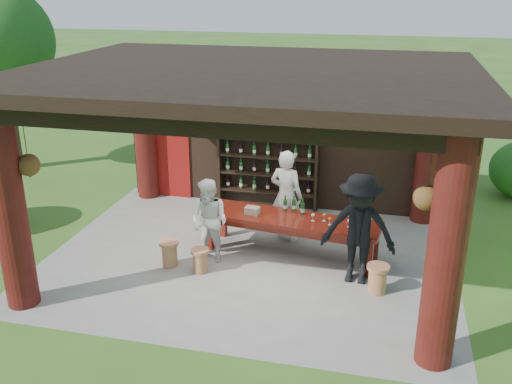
% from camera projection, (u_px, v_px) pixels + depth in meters
% --- Properties ---
extents(ground, '(90.00, 90.00, 0.00)m').
position_uv_depth(ground, '(251.00, 257.00, 10.64)').
color(ground, '#2D5119').
rests_on(ground, ground).
extents(pavilion, '(7.50, 6.00, 3.60)m').
position_uv_depth(pavilion, '(256.00, 141.00, 10.28)').
color(pavilion, slate).
rests_on(pavilion, ground).
extents(wine_shelf, '(2.24, 0.34, 1.97)m').
position_uv_depth(wine_shelf, '(268.00, 166.00, 12.57)').
color(wine_shelf, black).
rests_on(wine_shelf, ground).
extents(tasting_table, '(3.36, 1.25, 0.75)m').
position_uv_depth(tasting_table, '(291.00, 224.00, 10.51)').
color(tasting_table, '#62190E').
rests_on(tasting_table, ground).
extents(stool_near_left, '(0.33, 0.33, 0.43)m').
position_uv_depth(stool_near_left, '(200.00, 260.00, 10.03)').
color(stool_near_left, '#965D3C').
rests_on(stool_near_left, ground).
extents(stool_near_right, '(0.38, 0.38, 0.49)m').
position_uv_depth(stool_near_right, '(377.00, 278.00, 9.36)').
color(stool_near_right, '#965D3C').
rests_on(stool_near_right, ground).
extents(stool_far_left, '(0.36, 0.36, 0.48)m').
position_uv_depth(stool_far_left, '(169.00, 253.00, 10.24)').
color(stool_far_left, '#965D3C').
rests_on(stool_far_left, ground).
extents(host, '(0.76, 0.59, 1.83)m').
position_uv_depth(host, '(286.00, 196.00, 11.06)').
color(host, silver).
rests_on(host, ground).
extents(guest_woman, '(0.90, 0.80, 1.55)m').
position_uv_depth(guest_woman, '(209.00, 221.00, 10.28)').
color(guest_woman, silver).
rests_on(guest_woman, ground).
extents(guest_man, '(1.29, 0.80, 1.93)m').
position_uv_depth(guest_man, '(359.00, 229.00, 9.47)').
color(guest_man, black).
rests_on(guest_man, ground).
extents(table_bottles, '(0.43, 0.20, 0.31)m').
position_uv_depth(table_bottles, '(294.00, 204.00, 10.68)').
color(table_bottles, '#194C1E').
rests_on(table_bottles, tasting_table).
extents(table_glasses, '(0.72, 0.23, 0.15)m').
position_uv_depth(table_glasses, '(329.00, 220.00, 10.20)').
color(table_glasses, silver).
rests_on(table_glasses, tasting_table).
extents(napkin_basket, '(0.28, 0.21, 0.14)m').
position_uv_depth(napkin_basket, '(252.00, 211.00, 10.62)').
color(napkin_basket, '#BF6672').
rests_on(napkin_basket, tasting_table).
extents(shrubs, '(15.47, 9.33, 1.36)m').
position_uv_depth(shrubs, '(422.00, 232.00, 10.34)').
color(shrubs, '#194C14').
rests_on(shrubs, ground).
extents(trees, '(21.18, 9.08, 4.80)m').
position_uv_depth(trees, '(500.00, 71.00, 9.86)').
color(trees, '#3F2819').
rests_on(trees, ground).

